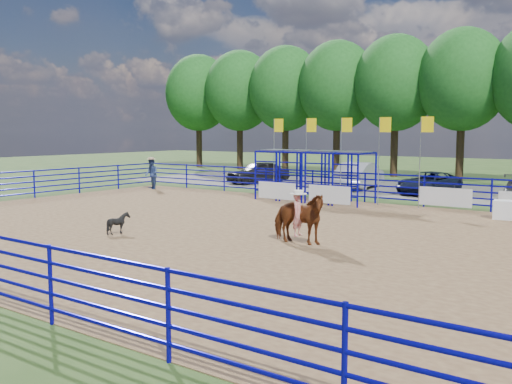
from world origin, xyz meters
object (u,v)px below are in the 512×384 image
spectator_cowboy (151,173)px  car_c (429,183)px  horse_and_rider (298,216)px  calf (119,223)px  car_a (258,172)px  car_b (360,175)px

spectator_cowboy → car_c: (14.57, 7.38, -0.35)m
horse_and_rider → calf: (-5.92, -2.16, -0.51)m
calf → spectator_cowboy: (-10.15, 11.37, 0.58)m
car_a → car_c: car_a is taller
car_a → car_b: 7.21m
car_a → car_b: (7.16, 0.78, 0.07)m
calf → car_b: size_ratio=0.15×
spectator_cowboy → car_a: bearing=67.5°
horse_and_rider → car_c: size_ratio=0.53×
calf → spectator_cowboy: spectator_cowboy is taller
horse_and_rider → car_a: size_ratio=0.54×
car_a → car_c: bearing=23.3°
car_c → spectator_cowboy: bearing=-141.6°
horse_and_rider → calf: size_ratio=3.12×
car_a → car_c: 11.64m
calf → car_a: car_a is taller
spectator_cowboy → car_b: (10.09, 7.85, -0.15)m
horse_and_rider → car_b: 18.07m
spectator_cowboy → car_a: 7.65m
car_b → car_c: size_ratio=1.11×
horse_and_rider → car_b: (-5.98, 17.06, -0.09)m
calf → car_a: (-7.22, 18.43, 0.36)m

